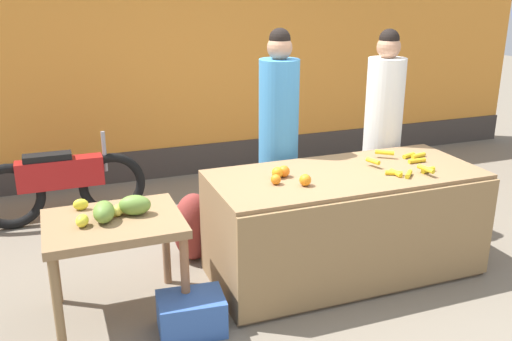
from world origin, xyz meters
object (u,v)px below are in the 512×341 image
Objects in this scene: vendor_woman_white_shirt at (382,132)px; produce_sack at (194,227)px; vendor_woman_blue_shirt at (278,139)px; parked_motorcycle at (61,183)px; produce_crate at (191,314)px.

vendor_woman_white_shirt reaches higher than produce_sack.
produce_sack is (-0.80, -0.08, -0.66)m from vendor_woman_blue_shirt.
produce_crate is (0.71, -2.22, -0.27)m from parked_motorcycle.
parked_motorcycle is at bearing 107.63° from produce_crate.
produce_crate is 0.75× the size of produce_sack.
produce_crate is at bearing -105.78° from produce_sack.
vendor_woman_white_shirt is (1.02, -0.03, -0.02)m from vendor_woman_blue_shirt.
produce_crate is 1.07m from produce_sack.
vendor_woman_white_shirt reaches higher than parked_motorcycle.
vendor_woman_blue_shirt is 1.02× the size of vendor_woman_white_shirt.
vendor_woman_white_shirt is 3.09m from parked_motorcycle.
vendor_woman_blue_shirt is 1.75m from produce_crate.
produce_crate is at bearing -72.37° from parked_motorcycle.
produce_sack is (0.99, -1.21, -0.11)m from parked_motorcycle.
parked_motorcycle reaches higher than produce_crate.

